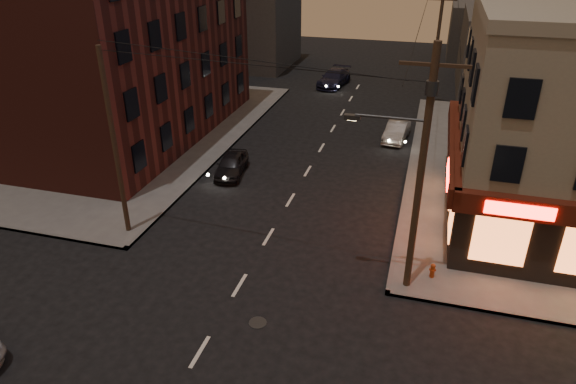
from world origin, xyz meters
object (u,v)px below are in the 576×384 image
(sedan_near, at_px, (231,164))
(sedan_far, at_px, (334,78))
(sedan_mid, at_px, (397,131))
(fire_hydrant, at_px, (433,270))

(sedan_near, height_order, sedan_far, sedan_far)
(sedan_near, xyz_separation_m, sedan_far, (2.08, 21.46, 0.10))
(sedan_near, height_order, sedan_mid, same)
(sedan_near, relative_size, sedan_mid, 0.97)
(sedan_mid, distance_m, fire_hydrant, 16.62)
(sedan_far, distance_m, fire_hydrant, 30.85)
(sedan_mid, bearing_deg, sedan_near, -130.77)
(sedan_near, distance_m, sedan_mid, 12.62)
(sedan_near, distance_m, sedan_far, 21.56)
(fire_hydrant, bearing_deg, sedan_near, 147.75)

